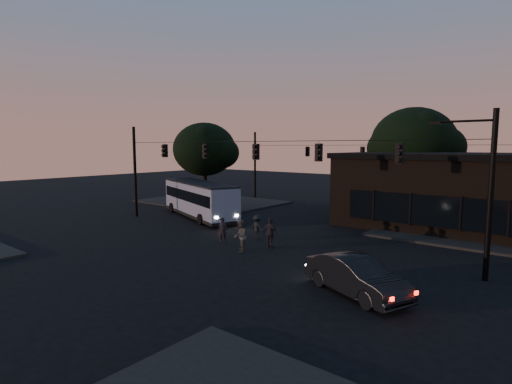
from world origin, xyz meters
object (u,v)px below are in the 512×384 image
Objects in this scene: building at (455,190)px; pedestrian_c at (270,233)px; car at (356,276)px; pedestrian_a at (222,231)px; bus at (199,198)px; pedestrian_d at (257,227)px; pedestrian_b at (240,236)px.

building is 15.10m from pedestrian_c.
car is 10.41m from pedestrian_a.
pedestrian_a is (-9.75, -14.31, -1.92)m from building.
car is at bearing -89.10° from building.
bus reaches higher than pedestrian_a.
pedestrian_c is (2.94, 0.95, 0.09)m from pedestrian_a.
bus is (-17.50, -8.96, -1.06)m from building.
pedestrian_d reaches higher than car.
pedestrian_b reaches higher than car.
bus is 5.82× the size of pedestrian_b.
pedestrian_c is (-6.81, -13.36, -1.83)m from building.
pedestrian_b is at bearing -42.89° from pedestrian_a.
car is (0.27, -17.14, -1.94)m from building.
car is at bearing 40.35° from pedestrian_b.
car is at bearing 155.13° from pedestrian_c.
pedestrian_d is (-1.20, 3.04, -0.14)m from pedestrian_b.
pedestrian_b is (2.18, -0.85, 0.12)m from pedestrian_a.
building reaches higher than bus.
pedestrian_a is at bearing -124.27° from building.
pedestrian_d is (-1.96, 1.23, -0.10)m from pedestrian_c.
building is at bearing -113.75° from pedestrian_c.
bus is 11.58m from pedestrian_c.
building is at bearing 23.49° from car.
bus is at bearing -152.89° from building.
bus is at bearing -8.40° from pedestrian_d.
car is (17.77, -8.19, -0.88)m from bus.
building is 17.04m from pedestrian_b.
building is 17.42m from pedestrian_a.
pedestrian_a reaches higher than car.
building reaches higher than pedestrian_d.
pedestrian_b is 1.04× the size of pedestrian_c.
pedestrian_c is (-7.08, 3.79, 0.11)m from car.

